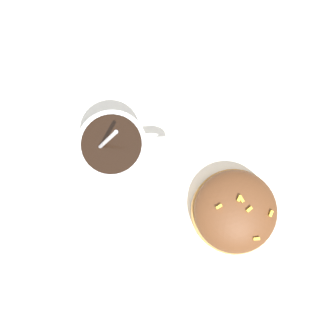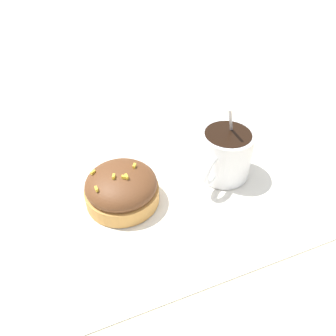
# 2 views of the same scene
# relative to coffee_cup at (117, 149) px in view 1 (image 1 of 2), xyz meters

# --- Properties ---
(ground_plane) EXTENTS (3.00, 3.00, 0.00)m
(ground_plane) POSITION_rel_coffee_cup_xyz_m (0.08, 0.01, -0.04)
(ground_plane) COLOR #C6B793
(paper_napkin) EXTENTS (0.34, 0.31, 0.00)m
(paper_napkin) POSITION_rel_coffee_cup_xyz_m (0.08, 0.01, -0.04)
(paper_napkin) COLOR white
(paper_napkin) RESTS_ON ground_plane
(coffee_cup) EXTENTS (0.10, 0.08, 0.12)m
(coffee_cup) POSITION_rel_coffee_cup_xyz_m (0.00, 0.00, 0.00)
(coffee_cup) COLOR white
(coffee_cup) RESTS_ON paper_napkin
(frosted_pastry) EXTENTS (0.10, 0.10, 0.06)m
(frosted_pastry) POSITION_rel_coffee_cup_xyz_m (0.16, -0.01, -0.02)
(frosted_pastry) COLOR #D19347
(frosted_pastry) RESTS_ON paper_napkin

